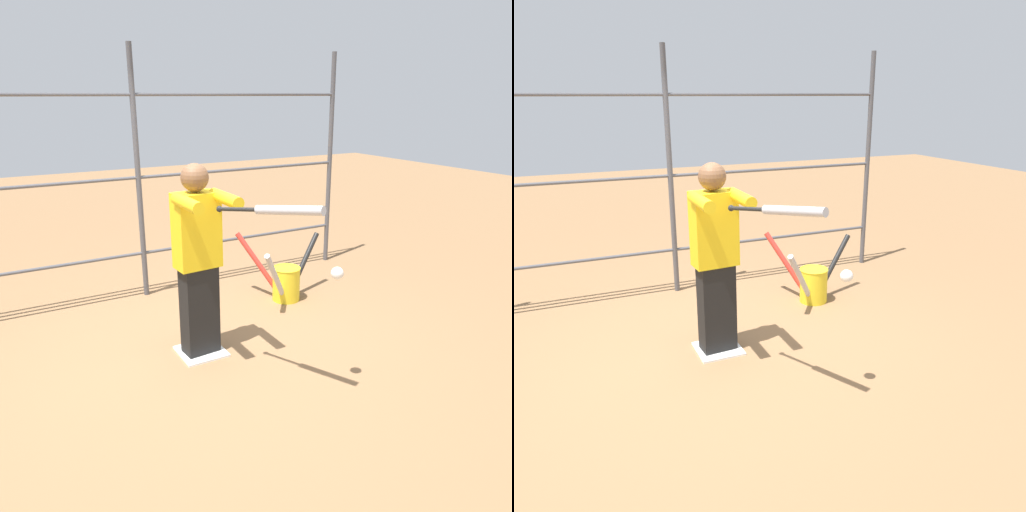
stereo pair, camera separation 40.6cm
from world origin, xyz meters
The scene contains 7 objects.
ground_plane centered at (0.00, 0.00, 0.00)m, with size 24.00×24.00×0.00m, color olive.
home_plate centered at (0.00, 0.00, 0.01)m, with size 0.40×0.40×0.02m.
fence_backstop centered at (0.00, -1.60, 1.38)m, with size 5.30×0.06×2.76m.
batter centered at (0.00, 0.02, 0.93)m, with size 0.44×0.59×1.72m.
baseball_bat_swinging centered at (-0.21, 0.97, 1.50)m, with size 0.40×0.86×0.17m.
softball_in_flight centered at (-0.68, 1.05, 0.98)m, with size 0.10×0.10×0.10m.
bat_bucket centered at (-1.34, -0.67, 0.23)m, with size 1.10×0.89×0.75m.
Camera 1 is at (1.57, 3.78, 2.25)m, focal length 35.00 mm.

